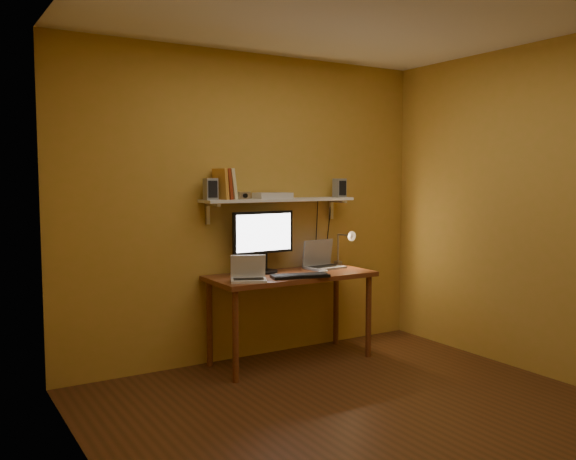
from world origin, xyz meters
TOP-DOWN VIEW (x-y plane):
  - room at (0.00, 0.00)m, footprint 3.44×3.24m
  - desk at (0.21, 1.28)m, footprint 1.40×0.60m
  - wall_shelf at (0.21, 1.47)m, footprint 1.40×0.25m
  - monitor at (0.04, 1.45)m, footprint 0.58×0.25m
  - laptop at (0.61, 1.41)m, footprint 0.35×0.28m
  - netbook at (-0.27, 1.14)m, footprint 0.33×0.29m
  - keyboard at (0.17, 1.07)m, footprint 0.49×0.27m
  - mouse at (0.45, 1.15)m, footprint 0.09×0.06m
  - desk_lamp at (0.87, 1.41)m, footprint 0.09×0.23m
  - speaker_left at (-0.43, 1.47)m, footprint 0.10×0.10m
  - speaker_right at (0.83, 1.46)m, footprint 0.09×0.09m
  - books at (-0.30, 1.48)m, footprint 0.16×0.18m
  - shelf_camera at (-0.16, 1.41)m, footprint 0.10×0.05m
  - router at (0.14, 1.47)m, footprint 0.31×0.22m

SIDE VIEW (x-z plane):
  - desk at x=0.21m, z-range 0.29..1.04m
  - keyboard at x=0.17m, z-range 0.75..0.77m
  - mouse at x=0.45m, z-range 0.75..0.78m
  - netbook at x=-0.27m, z-range 0.70..0.91m
  - laptop at x=0.61m, z-range 0.69..0.94m
  - desk_lamp at x=0.87m, z-range 0.77..1.15m
  - monitor at x=0.04m, z-range 0.78..1.30m
  - room at x=0.00m, z-range -0.02..2.62m
  - wall_shelf at x=0.21m, z-range 1.26..1.46m
  - router at x=0.14m, z-range 1.38..1.43m
  - shelf_camera at x=-0.16m, z-range 1.38..1.44m
  - speaker_right at x=0.83m, z-range 1.38..1.54m
  - speaker_left at x=-0.43m, z-range 1.38..1.55m
  - books at x=-0.30m, z-range 1.37..1.63m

